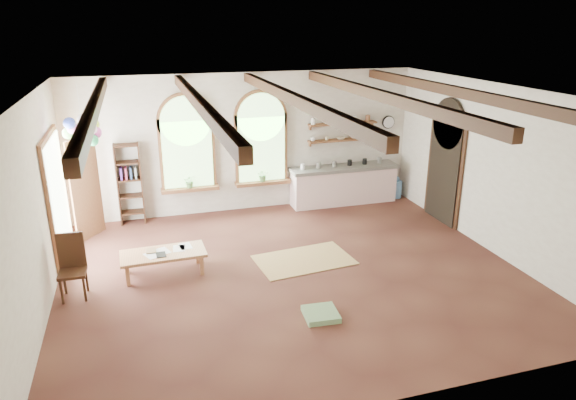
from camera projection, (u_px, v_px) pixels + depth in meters
name	position (u px, v px, depth m)	size (l,w,h in m)	color
floor	(292.00, 272.00, 9.22)	(8.00, 8.00, 0.00)	brown
ceiling_beams	(293.00, 98.00, 8.20)	(6.20, 6.80, 0.18)	#3A1E12
window_left	(187.00, 146.00, 11.40)	(1.30, 0.28, 2.20)	brown
window_right	(261.00, 141.00, 11.86)	(1.30, 0.28, 2.20)	brown
left_doorway	(58.00, 201.00, 9.40)	(0.10, 1.90, 2.50)	brown
right_doorway	(444.00, 173.00, 11.28)	(0.10, 1.30, 2.40)	black
kitchen_counter	(343.00, 184.00, 12.58)	(2.68, 0.62, 0.94)	beige
wall_shelf_lower	(342.00, 140.00, 12.39)	(1.70, 0.24, 0.04)	brown
wall_shelf_upper	(343.00, 123.00, 12.25)	(1.70, 0.24, 0.04)	brown
wall_clock	(389.00, 122.00, 12.67)	(0.32, 0.32, 0.04)	black
bookshelf	(130.00, 184.00, 11.19)	(0.53, 0.32, 1.80)	#3A1E12
coffee_table	(163.00, 255.00, 9.05)	(1.49, 0.72, 0.42)	tan
side_chair	(74.00, 280.00, 8.31)	(0.44, 0.44, 1.07)	#3A1E12
floor_mat	(304.00, 260.00, 9.68)	(1.78, 1.10, 0.02)	tan
floor_cushion	(321.00, 314.00, 7.83)	(0.51, 0.51, 0.09)	#6C9063
water_jug_a	(396.00, 188.00, 13.05)	(0.29, 0.29, 0.56)	#5C91C5
water_jug_b	(380.00, 190.00, 12.93)	(0.27, 0.27, 0.52)	#5C91C5
balloon_cluster	(82.00, 132.00, 9.48)	(0.71, 0.75, 1.14)	silver
table_book	(146.00, 251.00, 9.05)	(0.17, 0.25, 0.02)	olive
tablet	(161.00, 255.00, 8.93)	(0.16, 0.23, 0.01)	black
potted_plant_left	(190.00, 181.00, 11.56)	(0.27, 0.23, 0.30)	#598C4C
potted_plant_right	(263.00, 175.00, 12.02)	(0.27, 0.23, 0.30)	#598C4C
shelf_cup_a	(313.00, 139.00, 12.16)	(0.12, 0.10, 0.10)	white
shelf_cup_b	(327.00, 138.00, 12.26)	(0.10, 0.10, 0.09)	beige
shelf_bowl_a	(340.00, 138.00, 12.36)	(0.22, 0.22, 0.05)	beige
shelf_bowl_b	(354.00, 137.00, 12.45)	(0.20, 0.20, 0.06)	#8C664C
shelf_vase	(367.00, 134.00, 12.52)	(0.18, 0.18, 0.19)	slate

